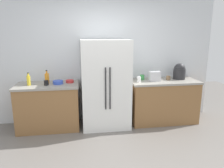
% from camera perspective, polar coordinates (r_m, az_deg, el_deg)
% --- Properties ---
extents(ground_plane, '(9.65, 9.65, 0.00)m').
position_cam_1_polar(ground_plane, '(3.27, 1.02, -20.81)').
color(ground_plane, slate).
extents(kitchen_back_panel, '(4.82, 0.10, 2.67)m').
position_cam_1_polar(kitchen_back_panel, '(4.56, -2.85, 7.02)').
color(kitchen_back_panel, silver).
rests_on(kitchen_back_panel, ground_plane).
extents(counter_left, '(1.18, 0.68, 0.89)m').
position_cam_1_polar(counter_left, '(4.40, -16.45, -5.69)').
color(counter_left, olive).
rests_on(counter_left, ground_plane).
extents(counter_right, '(1.40, 0.68, 0.89)m').
position_cam_1_polar(counter_right, '(4.68, 13.28, -4.34)').
color(counter_right, olive).
rests_on(counter_right, ground_plane).
extents(refrigerator, '(0.93, 0.74, 1.72)m').
position_cam_1_polar(refrigerator, '(4.23, -1.77, -0.01)').
color(refrigerator, white).
rests_on(refrigerator, ground_plane).
extents(toaster, '(0.22, 0.14, 0.19)m').
position_cam_1_polar(toaster, '(4.44, 11.25, 2.02)').
color(toaster, silver).
rests_on(toaster, counter_right).
extents(rice_cooker, '(0.25, 0.25, 0.33)m').
position_cam_1_polar(rice_cooker, '(4.76, 17.46, 3.18)').
color(rice_cooker, '#262628').
rests_on(rice_cooker, counter_right).
extents(bottle_a, '(0.07, 0.07, 0.24)m').
position_cam_1_polar(bottle_a, '(4.28, -21.27, 0.97)').
color(bottle_a, yellow).
rests_on(bottle_a, counter_left).
extents(bottle_b, '(0.08, 0.08, 0.26)m').
position_cam_1_polar(bottle_b, '(4.33, -16.87, 1.49)').
color(bottle_b, orange).
rests_on(bottle_b, counter_left).
extents(cup_a, '(0.07, 0.07, 0.11)m').
position_cam_1_polar(cup_a, '(4.30, 7.17, 1.22)').
color(cup_a, white).
rests_on(cup_a, counter_right).
extents(cup_b, '(0.08, 0.08, 0.09)m').
position_cam_1_polar(cup_b, '(4.63, 14.70, 1.60)').
color(cup_b, brown).
rests_on(cup_b, counter_right).
extents(cup_c, '(0.08, 0.08, 0.09)m').
position_cam_1_polar(cup_c, '(4.20, -17.05, 0.31)').
color(cup_c, black).
rests_on(cup_c, counter_left).
extents(cup_d, '(0.09, 0.09, 0.10)m').
position_cam_1_polar(cup_d, '(4.55, 8.03, 1.80)').
color(cup_d, green).
rests_on(cup_d, counter_right).
extents(bowl_a, '(0.15, 0.15, 0.05)m').
position_cam_1_polar(bowl_a, '(4.31, -11.16, 0.71)').
color(bowl_a, red).
rests_on(bowl_a, counter_left).
extents(bowl_b, '(0.19, 0.19, 0.07)m').
position_cam_1_polar(bowl_b, '(4.24, -14.13, 0.45)').
color(bowl_b, blue).
rests_on(bowl_b, counter_left).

